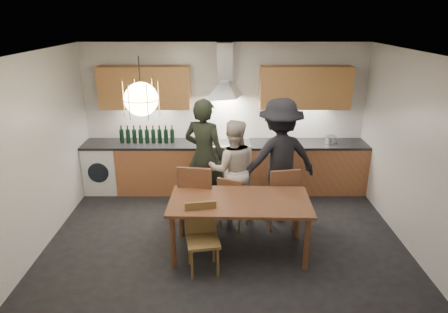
{
  "coord_description": "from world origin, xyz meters",
  "views": [
    {
      "loc": [
        -0.03,
        -4.76,
        3.05
      ],
      "look_at": [
        -0.02,
        0.4,
        1.2
      ],
      "focal_mm": 32.0,
      "sensor_mm": 36.0,
      "label": 1
    }
  ],
  "objects_px": {
    "person_mid": "(233,169)",
    "stock_pot": "(331,140)",
    "dining_table": "(240,206)",
    "chair_front": "(202,232)",
    "person_right": "(279,159)",
    "mixing_bowl": "(282,141)",
    "wine_bottles": "(147,134)",
    "person_left": "(204,156)",
    "chair_back_left": "(197,195)"
  },
  "relations": [
    {
      "from": "person_mid",
      "to": "stock_pot",
      "type": "distance_m",
      "value": 1.98
    },
    {
      "from": "dining_table",
      "to": "chair_front",
      "type": "bearing_deg",
      "value": -142.89
    },
    {
      "from": "person_right",
      "to": "stock_pot",
      "type": "bearing_deg",
      "value": -153.59
    },
    {
      "from": "dining_table",
      "to": "mixing_bowl",
      "type": "distance_m",
      "value": 2.16
    },
    {
      "from": "dining_table",
      "to": "wine_bottles",
      "type": "xyz_separation_m",
      "value": [
        -1.55,
        2.04,
        0.37
      ]
    },
    {
      "from": "person_left",
      "to": "stock_pot",
      "type": "height_order",
      "value": "person_left"
    },
    {
      "from": "mixing_bowl",
      "to": "chair_front",
      "type": "bearing_deg",
      "value": -119.18
    },
    {
      "from": "person_left",
      "to": "person_right",
      "type": "distance_m",
      "value": 1.18
    },
    {
      "from": "person_left",
      "to": "person_mid",
      "type": "height_order",
      "value": "person_left"
    },
    {
      "from": "person_left",
      "to": "person_right",
      "type": "height_order",
      "value": "person_right"
    },
    {
      "from": "chair_back_left",
      "to": "person_mid",
      "type": "height_order",
      "value": "person_mid"
    },
    {
      "from": "dining_table",
      "to": "person_mid",
      "type": "relative_size",
      "value": 1.18
    },
    {
      "from": "person_right",
      "to": "mixing_bowl",
      "type": "relative_size",
      "value": 5.8
    },
    {
      "from": "mixing_bowl",
      "to": "chair_back_left",
      "type": "bearing_deg",
      "value": -133.77
    },
    {
      "from": "person_right",
      "to": "wine_bottles",
      "type": "distance_m",
      "value": 2.4
    },
    {
      "from": "chair_back_left",
      "to": "mixing_bowl",
      "type": "xyz_separation_m",
      "value": [
        1.41,
        1.48,
        0.33
      ]
    },
    {
      "from": "chair_front",
      "to": "person_right",
      "type": "height_order",
      "value": "person_right"
    },
    {
      "from": "person_mid",
      "to": "person_left",
      "type": "bearing_deg",
      "value": -29.73
    },
    {
      "from": "dining_table",
      "to": "mixing_bowl",
      "type": "relative_size",
      "value": 5.7
    },
    {
      "from": "person_mid",
      "to": "dining_table",
      "type": "bearing_deg",
      "value": 92.07
    },
    {
      "from": "wine_bottles",
      "to": "stock_pot",
      "type": "bearing_deg",
      "value": -0.79
    },
    {
      "from": "person_left",
      "to": "person_mid",
      "type": "xyz_separation_m",
      "value": [
        0.45,
        -0.24,
        -0.14
      ]
    },
    {
      "from": "chair_front",
      "to": "person_mid",
      "type": "bearing_deg",
      "value": 63.32
    },
    {
      "from": "person_mid",
      "to": "person_right",
      "type": "height_order",
      "value": "person_right"
    },
    {
      "from": "chair_front",
      "to": "stock_pot",
      "type": "distance_m",
      "value": 3.21
    },
    {
      "from": "chair_front",
      "to": "mixing_bowl",
      "type": "distance_m",
      "value": 2.7
    },
    {
      "from": "chair_back_left",
      "to": "dining_table",
      "type": "bearing_deg",
      "value": 148.01
    },
    {
      "from": "dining_table",
      "to": "stock_pot",
      "type": "bearing_deg",
      "value": 51.63
    },
    {
      "from": "mixing_bowl",
      "to": "wine_bottles",
      "type": "height_order",
      "value": "wine_bottles"
    },
    {
      "from": "stock_pot",
      "to": "wine_bottles",
      "type": "bearing_deg",
      "value": 179.21
    },
    {
      "from": "dining_table",
      "to": "wine_bottles",
      "type": "bearing_deg",
      "value": 128.95
    },
    {
      "from": "mixing_bowl",
      "to": "wine_bottles",
      "type": "bearing_deg",
      "value": 178.77
    },
    {
      "from": "dining_table",
      "to": "mixing_bowl",
      "type": "height_order",
      "value": "mixing_bowl"
    },
    {
      "from": "chair_back_left",
      "to": "chair_front",
      "type": "height_order",
      "value": "chair_back_left"
    },
    {
      "from": "person_right",
      "to": "wine_bottles",
      "type": "xyz_separation_m",
      "value": [
        -2.2,
        0.95,
        0.11
      ]
    },
    {
      "from": "dining_table",
      "to": "person_right",
      "type": "relative_size",
      "value": 0.98
    },
    {
      "from": "person_right",
      "to": "chair_front",
      "type": "bearing_deg",
      "value": 36.58
    },
    {
      "from": "dining_table",
      "to": "stock_pot",
      "type": "xyz_separation_m",
      "value": [
        1.67,
        1.99,
        0.28
      ]
    },
    {
      "from": "chair_front",
      "to": "person_left",
      "type": "distance_m",
      "value": 1.68
    },
    {
      "from": "person_mid",
      "to": "stock_pot",
      "type": "height_order",
      "value": "person_mid"
    },
    {
      "from": "dining_table",
      "to": "chair_back_left",
      "type": "height_order",
      "value": "chair_back_left"
    },
    {
      "from": "chair_front",
      "to": "person_right",
      "type": "xyz_separation_m",
      "value": [
        1.13,
        1.43,
        0.44
      ]
    },
    {
      "from": "person_left",
      "to": "stock_pot",
      "type": "relative_size",
      "value": 9.99
    },
    {
      "from": "chair_front",
      "to": "person_mid",
      "type": "height_order",
      "value": "person_mid"
    },
    {
      "from": "chair_back_left",
      "to": "chair_front",
      "type": "distance_m",
      "value": 0.86
    },
    {
      "from": "chair_back_left",
      "to": "person_left",
      "type": "relative_size",
      "value": 0.58
    },
    {
      "from": "mixing_bowl",
      "to": "stock_pot",
      "type": "xyz_separation_m",
      "value": [
        0.85,
        0.01,
        0.02
      ]
    },
    {
      "from": "chair_front",
      "to": "dining_table",
      "type": "bearing_deg",
      "value": 25.51
    },
    {
      "from": "chair_back_left",
      "to": "stock_pot",
      "type": "distance_m",
      "value": 2.73
    },
    {
      "from": "person_mid",
      "to": "wine_bottles",
      "type": "relative_size",
      "value": 1.64
    }
  ]
}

